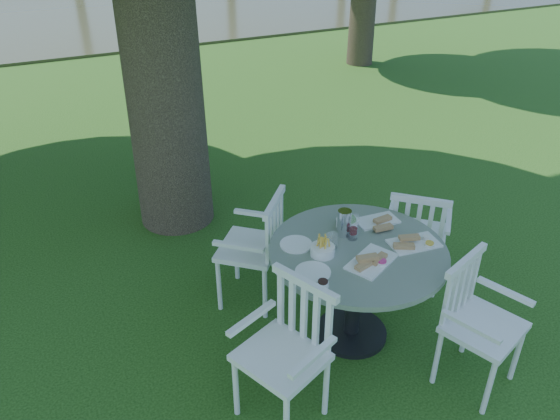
{
  "coord_description": "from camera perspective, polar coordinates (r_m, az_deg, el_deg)",
  "views": [
    {
      "loc": [
        -1.62,
        -3.18,
        3.05
      ],
      "look_at": [
        0.0,
        0.2,
        0.85
      ],
      "focal_mm": 35.0,
      "sensor_mm": 36.0,
      "label": 1
    }
  ],
  "objects": [
    {
      "name": "ground",
      "position": [
        4.7,
        1.07,
        -10.11
      ],
      "size": [
        140.0,
        140.0,
        0.0
      ],
      "primitive_type": "plane",
      "color": "#13390B",
      "rests_on": "ground"
    },
    {
      "name": "chair_sw",
      "position": [
        3.56,
        1.21,
        -13.47
      ],
      "size": [
        0.63,
        0.65,
        1.0
      ],
      "rotation": [
        0.0,
        0.0,
        -1.18
      ],
      "color": "white",
      "rests_on": "ground"
    },
    {
      "name": "chair_nw",
      "position": [
        4.44,
        -2.05,
        -3.36
      ],
      "size": [
        0.69,
        0.69,
        1.0
      ],
      "rotation": [
        0.0,
        0.0,
        -2.28
      ],
      "color": "white",
      "rests_on": "ground"
    },
    {
      "name": "chair_se",
      "position": [
        4.0,
        19.49,
        -10.11
      ],
      "size": [
        0.62,
        0.6,
        0.97
      ],
      "rotation": [
        0.0,
        0.0,
        0.35
      ],
      "color": "white",
      "rests_on": "ground"
    },
    {
      "name": "tableware",
      "position": [
        4.0,
        7.26,
        -3.03
      ],
      "size": [
        1.15,
        0.75,
        0.21
      ],
      "color": "white",
      "rests_on": "table"
    },
    {
      "name": "chair_ne",
      "position": [
        4.74,
        14.09,
        -2.29
      ],
      "size": [
        0.66,
        0.66,
        0.95
      ],
      "rotation": [
        0.0,
        0.0,
        -3.89
      ],
      "color": "white",
      "rests_on": "ground"
    },
    {
      "name": "table",
      "position": [
        4.08,
        8.0,
        -6.04
      ],
      "size": [
        1.29,
        1.29,
        0.82
      ],
      "color": "black",
      "rests_on": "ground"
    }
  ]
}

